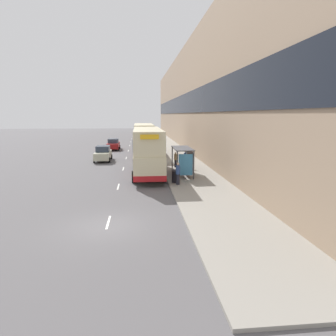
# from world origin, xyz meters

# --- Properties ---
(ground_plane) EXTENTS (220.00, 220.00, 0.00)m
(ground_plane) POSITION_xyz_m (0.00, 0.00, 0.00)
(ground_plane) COLOR #5B595B
(pavement) EXTENTS (5.00, 93.00, 0.14)m
(pavement) POSITION_xyz_m (6.50, 38.50, 0.07)
(pavement) COLOR gray
(pavement) RESTS_ON ground_plane
(terrace_facade) EXTENTS (3.10, 93.00, 16.27)m
(terrace_facade) POSITION_xyz_m (10.49, 38.50, 8.13)
(terrace_facade) COLOR #9E846B
(terrace_facade) RESTS_ON ground_plane
(lane_mark_0) EXTENTS (0.12, 2.00, 0.01)m
(lane_mark_0) POSITION_xyz_m (0.00, 0.56, 0.01)
(lane_mark_0) COLOR silver
(lane_mark_0) RESTS_ON ground_plane
(lane_mark_1) EXTENTS (0.12, 2.00, 0.01)m
(lane_mark_1) POSITION_xyz_m (0.00, 8.51, 0.01)
(lane_mark_1) COLOR silver
(lane_mark_1) RESTS_ON ground_plane
(lane_mark_2) EXTENTS (0.12, 2.00, 0.01)m
(lane_mark_2) POSITION_xyz_m (0.00, 16.45, 0.01)
(lane_mark_2) COLOR silver
(lane_mark_2) RESTS_ON ground_plane
(lane_mark_3) EXTENTS (0.12, 2.00, 0.01)m
(lane_mark_3) POSITION_xyz_m (0.00, 24.39, 0.01)
(lane_mark_3) COLOR silver
(lane_mark_3) RESTS_ON ground_plane
(lane_mark_4) EXTENTS (0.12, 2.00, 0.01)m
(lane_mark_4) POSITION_xyz_m (0.00, 32.34, 0.01)
(lane_mark_4) COLOR silver
(lane_mark_4) RESTS_ON ground_plane
(lane_mark_5) EXTENTS (0.12, 2.00, 0.01)m
(lane_mark_5) POSITION_xyz_m (0.00, 40.28, 0.01)
(lane_mark_5) COLOR silver
(lane_mark_5) RESTS_ON ground_plane
(lane_mark_6) EXTENTS (0.12, 2.00, 0.01)m
(lane_mark_6) POSITION_xyz_m (0.00, 48.22, 0.01)
(lane_mark_6) COLOR silver
(lane_mark_6) RESTS_ON ground_plane
(lane_mark_7) EXTENTS (0.12, 2.00, 0.01)m
(lane_mark_7) POSITION_xyz_m (0.00, 56.17, 0.01)
(lane_mark_7) COLOR silver
(lane_mark_7) RESTS_ON ground_plane
(lane_mark_8) EXTENTS (0.12, 2.00, 0.01)m
(lane_mark_8) POSITION_xyz_m (0.00, 64.11, 0.01)
(lane_mark_8) COLOR silver
(lane_mark_8) RESTS_ON ground_plane
(bus_shelter) EXTENTS (1.60, 4.20, 2.48)m
(bus_shelter) POSITION_xyz_m (5.77, 11.76, 1.88)
(bus_shelter) COLOR #4C4C51
(bus_shelter) RESTS_ON ground_plane
(double_decker_bus_near) EXTENTS (2.85, 10.93, 4.30)m
(double_decker_bus_near) POSITION_xyz_m (2.47, 13.20, 2.29)
(double_decker_bus_near) COLOR beige
(double_decker_bus_near) RESTS_ON ground_plane
(double_decker_bus_ahead) EXTENTS (2.85, 10.90, 4.30)m
(double_decker_bus_ahead) POSITION_xyz_m (2.37, 26.59, 2.28)
(double_decker_bus_ahead) COLOR beige
(double_decker_bus_ahead) RESTS_ON ground_plane
(car_0) EXTENTS (1.95, 4.42, 1.84)m
(car_0) POSITION_xyz_m (-2.70, 22.17, 0.90)
(car_0) COLOR #B7B799
(car_0) RESTS_ON ground_plane
(car_1) EXTENTS (1.96, 4.37, 1.75)m
(car_1) POSITION_xyz_m (2.38, 59.50, 0.86)
(car_1) COLOR navy
(car_1) RESTS_ON ground_plane
(car_2) EXTENTS (2.04, 4.55, 1.75)m
(car_2) POSITION_xyz_m (-2.43, 34.15, 0.87)
(car_2) COLOR maroon
(car_2) RESTS_ON ground_plane
(pedestrian_at_shelter) EXTENTS (0.31, 0.31, 1.57)m
(pedestrian_at_shelter) POSITION_xyz_m (5.91, 14.13, 0.94)
(pedestrian_at_shelter) COLOR #23232D
(pedestrian_at_shelter) RESTS_ON ground_plane
(pedestrian_1) EXTENTS (0.32, 0.32, 1.60)m
(pedestrian_1) POSITION_xyz_m (5.48, 16.13, 0.96)
(pedestrian_1) COLOR #23232D
(pedestrian_1) RESTS_ON ground_plane
(pedestrian_2) EXTENTS (0.33, 0.33, 1.68)m
(pedestrian_2) POSITION_xyz_m (6.24, 13.35, 1.00)
(pedestrian_2) COLOR #23232D
(pedestrian_2) RESTS_ON ground_plane
(pedestrian_3) EXTENTS (0.35, 0.35, 1.78)m
(pedestrian_3) POSITION_xyz_m (6.48, 15.72, 1.05)
(pedestrian_3) COLOR #23232D
(pedestrian_3) RESTS_ON ground_plane
(pedestrian_4) EXTENTS (0.35, 0.35, 1.76)m
(pedestrian_4) POSITION_xyz_m (4.69, 8.21, 1.04)
(pedestrian_4) COLOR #23232D
(pedestrian_4) RESTS_ON ground_plane
(litter_bin) EXTENTS (0.55, 0.55, 1.05)m
(litter_bin) POSITION_xyz_m (4.55, 8.93, 0.67)
(litter_bin) COLOR black
(litter_bin) RESTS_ON ground_plane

